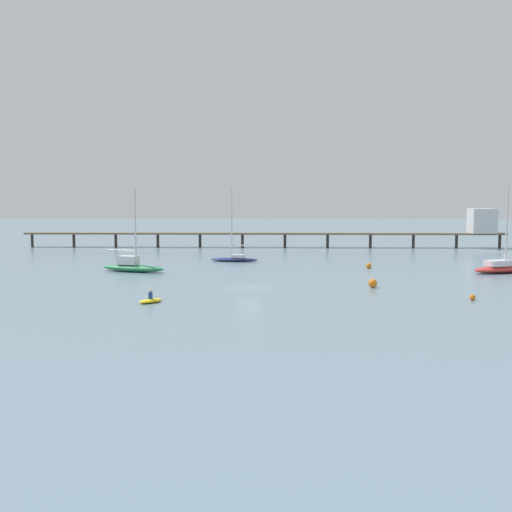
{
  "coord_description": "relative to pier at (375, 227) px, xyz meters",
  "views": [
    {
      "loc": [
        3.41,
        -64.41,
        9.09
      ],
      "look_at": [
        0.0,
        17.84,
        1.5
      ],
      "focal_mm": 45.42,
      "sensor_mm": 36.0,
      "label": 1
    }
  ],
  "objects": [
    {
      "name": "dinghy_yellow",
      "position": [
        -27.64,
        -61.26,
        -3.37
      ],
      "size": [
        2.29,
        2.45,
        1.14
      ],
      "color": "yellow",
      "rests_on": "ground_plane"
    },
    {
      "name": "pier",
      "position": [
        0.0,
        0.0,
        0.0
      ],
      "size": [
        85.73,
        4.62,
        6.95
      ],
      "color": "brown",
      "rests_on": "ground_plane"
    },
    {
      "name": "ground_plane",
      "position": [
        -19.74,
        -51.25,
        -3.6
      ],
      "size": [
        400.0,
        400.0,
        0.0
      ],
      "primitive_type": "plane",
      "color": "slate"
    },
    {
      "name": "sailboat_navy",
      "position": [
        -23.07,
        -25.59,
        -3.02
      ],
      "size": [
        6.82,
        2.47,
        10.24
      ],
      "color": "navy",
      "rests_on": "ground_plane"
    },
    {
      "name": "sailboat_green",
      "position": [
        -34.56,
        -38.45,
        -2.86
      ],
      "size": [
        8.58,
        4.69,
        10.21
      ],
      "color": "#287F4C",
      "rests_on": "ground_plane"
    },
    {
      "name": "mooring_buoy_near",
      "position": [
        -5.42,
        -33.71,
        -3.25
      ],
      "size": [
        0.7,
        0.7,
        0.7
      ],
      "primitive_type": "sphere",
      "color": "orange",
      "rests_on": "ground_plane"
    },
    {
      "name": "sailboat_red",
      "position": [
        9.87,
        -37.69,
        -2.94
      ],
      "size": [
        8.56,
        5.59,
        10.21
      ],
      "color": "red",
      "rests_on": "ground_plane"
    },
    {
      "name": "mooring_buoy_inner",
      "position": [
        0.34,
        -58.75,
        -3.33
      ],
      "size": [
        0.53,
        0.53,
        0.53
      ],
      "primitive_type": "sphere",
      "color": "orange",
      "rests_on": "ground_plane"
    },
    {
      "name": "mooring_buoy_mid",
      "position": [
        -7.32,
        -51.14,
        -3.15
      ],
      "size": [
        0.88,
        0.88,
        0.88
      ],
      "primitive_type": "sphere",
      "color": "orange",
      "rests_on": "ground_plane"
    }
  ]
}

